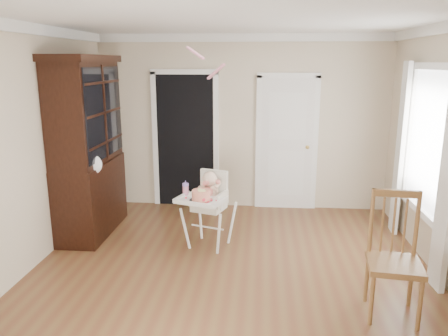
# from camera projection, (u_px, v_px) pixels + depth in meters

# --- Properties ---
(floor) EXTENTS (5.00, 5.00, 0.00)m
(floor) POSITION_uv_depth(u_px,v_px,m) (230.00, 279.00, 4.72)
(floor) COLOR brown
(floor) RESTS_ON ground
(ceiling) EXTENTS (5.00, 5.00, 0.00)m
(ceiling) POSITION_uv_depth(u_px,v_px,m) (231.00, 16.00, 4.08)
(ceiling) COLOR white
(ceiling) RESTS_ON wall_back
(wall_back) EXTENTS (4.50, 0.00, 4.50)m
(wall_back) POSITION_uv_depth(u_px,v_px,m) (242.00, 123.00, 6.82)
(wall_back) COLOR #C3B598
(wall_back) RESTS_ON floor
(wall_left) EXTENTS (0.00, 5.00, 5.00)m
(wall_left) POSITION_uv_depth(u_px,v_px,m) (18.00, 153.00, 4.60)
(wall_left) COLOR #C3B598
(wall_left) RESTS_ON floor
(crown_molding) EXTENTS (4.50, 5.00, 0.12)m
(crown_molding) POSITION_uv_depth(u_px,v_px,m) (231.00, 23.00, 4.10)
(crown_molding) COLOR white
(crown_molding) RESTS_ON ceiling
(doorway) EXTENTS (1.06, 0.05, 2.22)m
(doorway) POSITION_uv_depth(u_px,v_px,m) (185.00, 138.00, 6.94)
(doorway) COLOR black
(doorway) RESTS_ON wall_back
(closet_door) EXTENTS (0.96, 0.09, 2.13)m
(closet_door) POSITION_uv_depth(u_px,v_px,m) (287.00, 145.00, 6.82)
(closet_door) COLOR white
(closet_door) RESTS_ON wall_back
(window_right) EXTENTS (0.13, 1.84, 2.30)m
(window_right) POSITION_uv_depth(u_px,v_px,m) (424.00, 151.00, 5.00)
(window_right) COLOR white
(window_right) RESTS_ON wall_right
(high_chair) EXTENTS (0.74, 0.83, 0.98)m
(high_chair) POSITION_uv_depth(u_px,v_px,m) (209.00, 200.00, 5.43)
(high_chair) COLOR white
(high_chair) RESTS_ON floor
(baby) EXTENTS (0.27, 0.26, 0.43)m
(baby) POSITION_uv_depth(u_px,v_px,m) (209.00, 189.00, 5.42)
(baby) COLOR beige
(baby) RESTS_ON high_chair
(cake) EXTENTS (0.28, 0.28, 0.13)m
(cake) POSITION_uv_depth(u_px,v_px,m) (201.00, 195.00, 5.16)
(cake) COLOR silver
(cake) RESTS_ON high_chair
(sippy_cup) EXTENTS (0.08, 0.08, 0.19)m
(sippy_cup) POSITION_uv_depth(u_px,v_px,m) (186.00, 189.00, 5.38)
(sippy_cup) COLOR #CA7C9B
(sippy_cup) RESTS_ON high_chair
(china_cabinet) EXTENTS (0.63, 1.41, 2.37)m
(china_cabinet) POSITION_uv_depth(u_px,v_px,m) (88.00, 147.00, 5.78)
(china_cabinet) COLOR black
(china_cabinet) RESTS_ON floor
(dining_chair) EXTENTS (0.52, 0.52, 1.15)m
(dining_chair) POSITION_uv_depth(u_px,v_px,m) (394.00, 260.00, 3.97)
(dining_chair) COLOR brown
(dining_chair) RESTS_ON floor
(streamer) EXTENTS (0.27, 0.44, 0.15)m
(streamer) POSITION_uv_depth(u_px,v_px,m) (195.00, 53.00, 4.78)
(streamer) COLOR pink
(streamer) RESTS_ON ceiling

